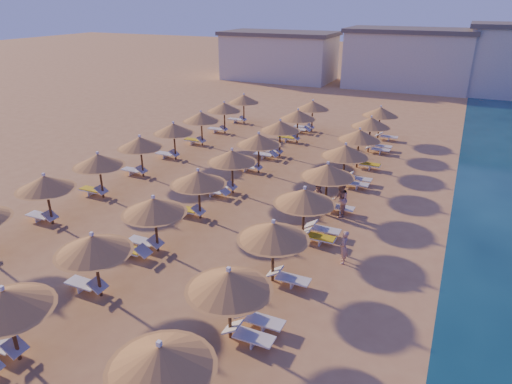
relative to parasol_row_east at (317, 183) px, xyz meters
The scene contains 9 objects.
ground 6.02m from the parasol_row_east, 131.01° to the right, with size 220.00×220.00×0.00m, color tan.
hotel_blocks 42.08m from the parasol_row_east, 91.59° to the left, with size 47.39×9.45×8.10m.
parasol_row_east is the anchor object (origin of this frame).
parasol_row_west 5.71m from the parasol_row_east, behind, with size 2.94×36.72×2.80m.
parasol_row_inland 12.84m from the parasol_row_east, 163.01° to the left, with size 2.94×29.21×2.80m.
loungers 5.42m from the parasol_row_east, behind, with size 15.46×34.41×0.66m.
beachgoer_b 2.15m from the parasol_row_east, 58.14° to the left, with size 0.94×0.73×1.93m, color tan.
beachgoer_a 4.09m from the parasol_row_east, 53.30° to the right, with size 0.56×0.37×1.53m, color tan.
beachgoer_c 1.99m from the parasol_row_east, 102.37° to the left, with size 0.97×0.41×1.66m, color tan.
Camera 1 is at (9.65, -16.13, 10.74)m, focal length 32.00 mm.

